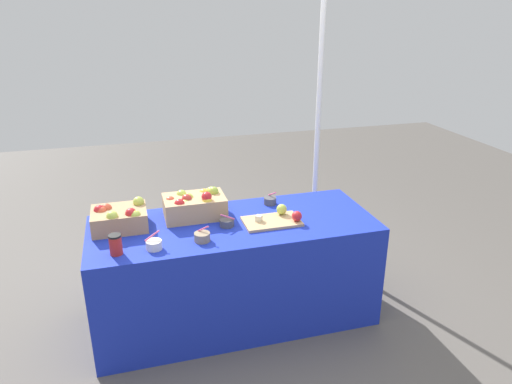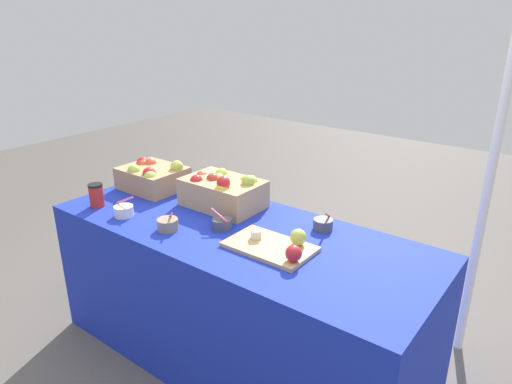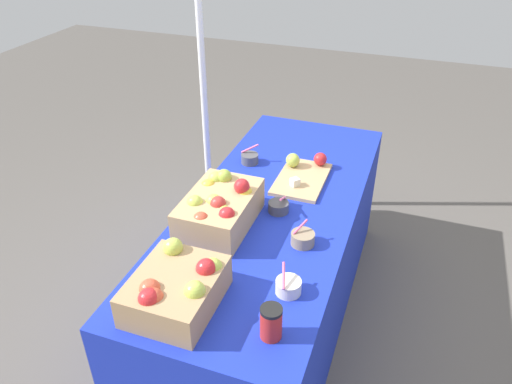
% 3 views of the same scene
% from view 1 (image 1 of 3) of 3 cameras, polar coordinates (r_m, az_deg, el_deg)
% --- Properties ---
extents(ground_plane, '(10.00, 10.00, 0.00)m').
position_cam_1_polar(ground_plane, '(3.56, -2.49, -14.54)').
color(ground_plane, '#56514C').
extents(table, '(1.90, 0.76, 0.74)m').
position_cam_1_polar(table, '(3.36, -2.59, -9.41)').
color(table, '#192DB7').
rests_on(table, ground_plane).
extents(apple_crate_left, '(0.35, 0.29, 0.18)m').
position_cam_1_polar(apple_crate_left, '(3.20, -16.10, -2.96)').
color(apple_crate_left, tan).
rests_on(apple_crate_left, table).
extents(apple_crate_middle, '(0.41, 0.27, 0.20)m').
position_cam_1_polar(apple_crate_middle, '(3.26, -7.39, -1.57)').
color(apple_crate_middle, tan).
rests_on(apple_crate_middle, table).
extents(cutting_board_front, '(0.38, 0.23, 0.09)m').
position_cam_1_polar(cutting_board_front, '(3.18, 2.47, -3.21)').
color(cutting_board_front, tan).
rests_on(cutting_board_front, table).
extents(sample_bowl_near, '(0.10, 0.10, 0.11)m').
position_cam_1_polar(sample_bowl_near, '(2.90, -12.15, -6.20)').
color(sample_bowl_near, silver).
rests_on(sample_bowl_near, table).
extents(sample_bowl_mid, '(0.10, 0.09, 0.10)m').
position_cam_1_polar(sample_bowl_mid, '(3.12, -3.51, -3.69)').
color(sample_bowl_mid, '#4C4C51').
rests_on(sample_bowl_mid, table).
extents(sample_bowl_far, '(0.09, 0.10, 0.10)m').
position_cam_1_polar(sample_bowl_far, '(3.46, 1.70, -1.04)').
color(sample_bowl_far, '#4C4C51').
rests_on(sample_bowl_far, table).
extents(sample_bowl_extra, '(0.10, 0.10, 0.10)m').
position_cam_1_polar(sample_bowl_extra, '(2.95, -6.48, -5.37)').
color(sample_bowl_extra, gray).
rests_on(sample_bowl_extra, table).
extents(coffee_cup, '(0.07, 0.07, 0.12)m').
position_cam_1_polar(coffee_cup, '(2.88, -16.50, -6.06)').
color(coffee_cup, red).
rests_on(coffee_cup, table).
extents(tent_pole, '(0.04, 0.04, 2.22)m').
position_cam_1_polar(tent_pole, '(4.02, 7.40, 7.12)').
color(tent_pole, white).
rests_on(tent_pole, ground_plane).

